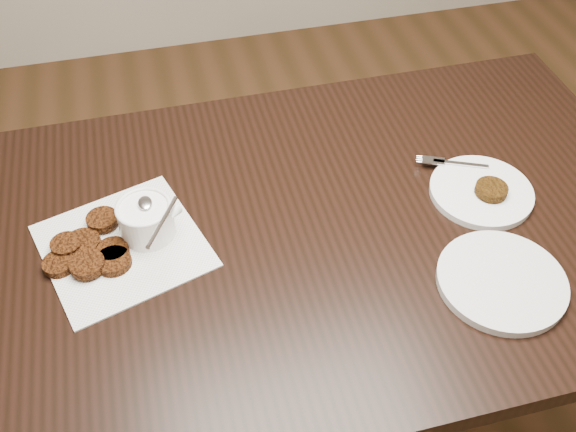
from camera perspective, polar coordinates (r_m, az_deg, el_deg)
The scene contains 6 objects.
table at distance 1.48m, azimuth 2.99°, elevation -10.47°, with size 1.30×0.84×0.75m, color black.
napkin at distance 1.17m, azimuth -14.42°, elevation -2.58°, with size 0.26×0.26×0.00m, color white.
sauce_ramekin at distance 1.13m, azimuth -12.75°, elevation 0.87°, with size 0.13×0.13×0.13m, color white, non-canonical shape.
patty_cluster at distance 1.16m, azimuth -17.29°, elevation -2.96°, with size 0.20×0.20×0.02m, color #56270B, non-canonical shape.
plate_with_patty at distance 1.27m, azimuth 16.83°, elevation 2.32°, with size 0.19×0.19×0.03m, color white, non-canonical shape.
plate_empty at distance 1.14m, azimuth 18.42°, elevation -5.49°, with size 0.22×0.22×0.02m, color silver.
Camera 1 is at (-0.26, -0.68, 1.61)m, focal length 40.07 mm.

